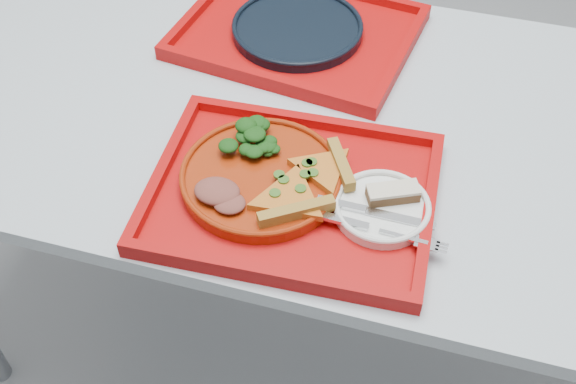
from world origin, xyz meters
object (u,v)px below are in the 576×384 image
object	(u,v)px
dinner_plate	(261,178)
navy_plate	(297,30)
tray_far	(297,35)
dessert_bar	(393,193)
tray_main	(292,196)

from	to	relation	value
dinner_plate	navy_plate	distance (m)	0.41
tray_far	dinner_plate	world-z (taller)	dinner_plate
navy_plate	dessert_bar	world-z (taller)	dessert_bar
tray_far	navy_plate	bearing A→B (deg)	7.46
tray_main	dinner_plate	distance (m)	0.06
tray_far	navy_plate	size ratio (longest dim) A/B	1.73
tray_main	navy_plate	distance (m)	0.43
dinner_plate	navy_plate	size ratio (longest dim) A/B	1.00
tray_far	navy_plate	xyz separation A→B (m)	(0.00, 0.00, 0.01)
tray_far	dessert_bar	xyz separation A→B (m)	(0.26, -0.40, 0.03)
tray_main	navy_plate	xyz separation A→B (m)	(-0.11, 0.42, 0.01)
tray_main	dinner_plate	xyz separation A→B (m)	(-0.06, 0.01, 0.02)
dessert_bar	tray_main	bearing A→B (deg)	162.79
dinner_plate	navy_plate	xyz separation A→B (m)	(-0.05, 0.41, -0.00)
navy_plate	dinner_plate	bearing A→B (deg)	-82.67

